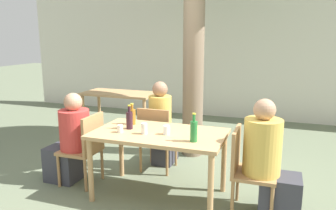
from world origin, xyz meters
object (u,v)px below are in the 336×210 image
at_px(patio_chair_1, 246,166).
at_px(person_seated_1, 269,164).
at_px(drinking_glass_2, 120,129).
at_px(person_seated_2, 162,128).
at_px(dining_table_front, 159,140).
at_px(green_bottle_2, 194,131).
at_px(wine_bottle_1, 129,120).
at_px(patio_chair_2, 156,136).
at_px(drinking_glass_0, 144,129).
at_px(drinking_glass_1, 167,130).
at_px(person_seated_0, 70,142).
at_px(dining_table_back, 120,98).
at_px(patio_chair_0, 86,145).
at_px(amber_bottle_0, 132,116).

bearing_deg(patio_chair_1, person_seated_1, -90.00).
height_order(patio_chair_1, drinking_glass_2, patio_chair_1).
bearing_deg(person_seated_2, drinking_glass_2, 83.95).
xyz_separation_m(dining_table_front, green_bottle_2, (0.45, -0.19, 0.20)).
bearing_deg(wine_bottle_1, patio_chair_2, 83.34).
xyz_separation_m(drinking_glass_0, drinking_glass_2, (-0.28, -0.04, -0.02)).
relative_size(person_seated_1, drinking_glass_1, 12.23).
height_order(person_seated_0, drinking_glass_2, person_seated_0).
relative_size(patio_chair_1, drinking_glass_1, 8.95).
distance_m(dining_table_back, patio_chair_0, 2.31).
height_order(patio_chair_1, drinking_glass_0, patio_chair_1).
relative_size(drinking_glass_0, drinking_glass_2, 1.41).
xyz_separation_m(person_seated_0, drinking_glass_0, (1.07, -0.12, 0.31)).
xyz_separation_m(person_seated_1, green_bottle_2, (-0.74, -0.19, 0.33)).
bearing_deg(patio_chair_1, drinking_glass_2, 96.35).
relative_size(patio_chair_2, drinking_glass_1, 8.95).
distance_m(dining_table_back, person_seated_0, 2.25).
distance_m(dining_table_back, drinking_glass_0, 2.78).
bearing_deg(person_seated_1, drinking_glass_2, 95.46).
height_order(person_seated_0, green_bottle_2, person_seated_0).
bearing_deg(dining_table_front, patio_chair_1, 0.00).
bearing_deg(drinking_glass_0, drinking_glass_1, 14.92).
height_order(patio_chair_0, wine_bottle_1, wine_bottle_1).
bearing_deg(green_bottle_2, patio_chair_2, 131.20).
distance_m(amber_bottle_0, drinking_glass_2, 0.36).
bearing_deg(person_seated_0, drinking_glass_0, 83.81).
bearing_deg(dining_table_front, drinking_glass_2, -159.32).
height_order(dining_table_back, green_bottle_2, green_bottle_2).
bearing_deg(green_bottle_2, patio_chair_0, 172.29).
xyz_separation_m(patio_chair_0, drinking_glass_1, (1.07, -0.05, 0.32)).
bearing_deg(drinking_glass_1, drinking_glass_2, -169.00).
xyz_separation_m(person_seated_1, amber_bottle_0, (-1.62, 0.21, 0.32)).
bearing_deg(dining_table_back, green_bottle_2, -48.71).
relative_size(wine_bottle_1, drinking_glass_1, 2.82).
xyz_separation_m(person_seated_2, amber_bottle_0, (-0.13, -0.69, 0.33)).
xyz_separation_m(patio_chair_2, person_seated_1, (1.49, -0.66, 0.05)).
relative_size(person_seated_0, drinking_glass_1, 11.52).
distance_m(patio_chair_2, person_seated_2, 0.24).
relative_size(person_seated_0, green_bottle_2, 3.87).
bearing_deg(wine_bottle_1, person_seated_1, -0.49).
relative_size(wine_bottle_1, drinking_glass_0, 2.34).
relative_size(patio_chair_0, patio_chair_1, 1.00).
height_order(dining_table_front, person_seated_0, person_seated_0).
xyz_separation_m(dining_table_back, person_seated_1, (2.84, -2.20, -0.11)).
xyz_separation_m(patio_chair_1, drinking_glass_0, (-1.09, -0.12, 0.33)).
relative_size(person_seated_1, green_bottle_2, 4.11).
relative_size(patio_chair_2, green_bottle_2, 3.01).
bearing_deg(person_seated_0, drinking_glass_2, 79.14).
bearing_deg(person_seated_2, patio_chair_2, 90.00).
bearing_deg(drinking_glass_0, green_bottle_2, -7.43).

